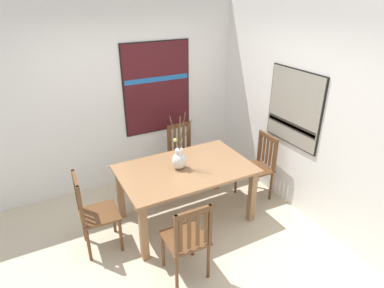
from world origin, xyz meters
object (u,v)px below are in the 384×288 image
(chair_1, at_px, (93,212))
(chair_3, at_px, (183,153))
(painting_on_back_wall, at_px, (157,88))
(painting_on_side_wall, at_px, (294,108))
(dining_table, at_px, (185,176))
(centerpiece_vase, at_px, (179,159))
(chair_2, at_px, (258,165))
(chair_0, at_px, (188,239))

(chair_1, distance_m, chair_3, 1.77)
(painting_on_back_wall, bearing_deg, painting_on_side_wall, -51.58)
(dining_table, distance_m, centerpiece_vase, 0.25)
(dining_table, distance_m, chair_3, 0.95)
(chair_1, bearing_deg, dining_table, -0.21)
(chair_1, height_order, painting_on_back_wall, painting_on_back_wall)
(painting_on_side_wall, bearing_deg, dining_table, 169.90)
(dining_table, distance_m, painting_on_back_wall, 1.54)
(dining_table, xyz_separation_m, chair_3, (0.40, 0.85, -0.16))
(centerpiece_vase, distance_m, painting_on_back_wall, 1.42)
(chair_1, xyz_separation_m, painting_on_back_wall, (1.36, 1.31, 0.92))
(chair_2, bearing_deg, painting_on_side_wall, -42.29)
(chair_0, relative_size, chair_1, 0.95)
(dining_table, relative_size, painting_on_back_wall, 1.19)
(centerpiece_vase, bearing_deg, chair_3, 60.63)
(painting_on_side_wall, bearing_deg, centerpiece_vase, 169.46)
(centerpiece_vase, distance_m, chair_3, 1.03)
(centerpiece_vase, relative_size, chair_1, 0.76)
(chair_0, bearing_deg, centerpiece_vase, 68.50)
(chair_0, relative_size, chair_3, 1.00)
(chair_0, bearing_deg, dining_table, 64.14)
(centerpiece_vase, bearing_deg, chair_1, -178.95)
(painting_on_back_wall, bearing_deg, chair_3, -66.68)
(chair_2, height_order, painting_on_back_wall, painting_on_back_wall)
(dining_table, relative_size, chair_0, 1.74)
(chair_1, bearing_deg, painting_on_back_wall, 43.91)
(chair_2, bearing_deg, centerpiece_vase, 178.71)
(chair_0, relative_size, painting_on_back_wall, 0.68)
(dining_table, height_order, chair_2, chair_2)
(chair_0, bearing_deg, chair_1, 130.32)
(chair_2, relative_size, painting_on_back_wall, 0.69)
(dining_table, height_order, chair_0, chair_0)
(chair_3, xyz_separation_m, painting_on_back_wall, (-0.20, 0.46, 0.93))
(centerpiece_vase, bearing_deg, dining_table, -19.18)
(dining_table, xyz_separation_m, chair_1, (-1.16, 0.00, -0.15))
(chair_0, distance_m, chair_2, 1.81)
(chair_1, bearing_deg, centerpiece_vase, 1.05)
(centerpiece_vase, xyz_separation_m, chair_2, (1.23, -0.03, -0.40))
(dining_table, relative_size, chair_2, 1.72)
(chair_2, bearing_deg, chair_0, -151.36)
(painting_on_back_wall, relative_size, painting_on_side_wall, 1.39)
(chair_0, height_order, painting_on_back_wall, painting_on_back_wall)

